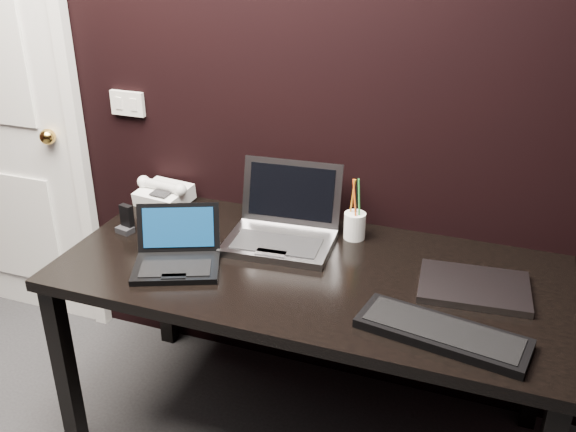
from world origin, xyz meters
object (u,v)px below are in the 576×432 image
(mobile_phone, at_px, (126,222))
(silver_laptop, at_px, (283,228))
(ext_keyboard, at_px, (442,333))
(desk_phone, at_px, (164,194))
(closed_laptop, at_px, (474,287))
(desk, at_px, (309,288))
(pen_cup, at_px, (355,224))
(netbook, at_px, (177,256))

(mobile_phone, bearing_deg, silver_laptop, 13.01)
(ext_keyboard, xyz_separation_m, desk_phone, (-1.21, 0.53, 0.03))
(closed_laptop, bearing_deg, silver_laptop, 171.20)
(desk, height_order, silver_laptop, silver_laptop)
(silver_laptop, xyz_separation_m, pen_cup, (0.24, 0.11, 0.01))
(silver_laptop, distance_m, pen_cup, 0.27)
(netbook, relative_size, desk_phone, 1.48)
(desk, height_order, ext_keyboard, ext_keyboard)
(desk, distance_m, closed_laptop, 0.55)
(mobile_phone, xyz_separation_m, pen_cup, (0.82, 0.25, 0.01))
(silver_laptop, relative_size, ext_keyboard, 0.80)
(closed_laptop, xyz_separation_m, mobile_phone, (-1.27, -0.03, 0.03))
(silver_laptop, xyz_separation_m, closed_laptop, (0.69, -0.11, -0.04))
(silver_laptop, distance_m, desk_phone, 0.59)
(netbook, height_order, silver_laptop, silver_laptop)
(ext_keyboard, xyz_separation_m, closed_laptop, (0.06, 0.29, -0.00))
(closed_laptop, distance_m, mobile_phone, 1.27)
(silver_laptop, distance_m, ext_keyboard, 0.75)
(netbook, relative_size, silver_laptop, 0.89)
(ext_keyboard, distance_m, pen_cup, 0.64)
(desk, relative_size, desk_phone, 7.00)
(netbook, height_order, pen_cup, pen_cup)
(desk, relative_size, silver_laptop, 4.21)
(netbook, xyz_separation_m, mobile_phone, (-0.30, 0.16, 0.00))
(desk, distance_m, silver_laptop, 0.25)
(closed_laptop, distance_m, pen_cup, 0.50)
(closed_laptop, bearing_deg, desk, -174.86)
(closed_laptop, height_order, pen_cup, pen_cup)
(silver_laptop, xyz_separation_m, desk_phone, (-0.58, 0.14, -0.01))
(netbook, relative_size, ext_keyboard, 0.72)
(closed_laptop, bearing_deg, netbook, -169.17)
(desk_phone, relative_size, pen_cup, 1.04)
(netbook, bearing_deg, mobile_phone, 152.30)
(desk, relative_size, ext_keyboard, 3.38)
(mobile_phone, bearing_deg, closed_laptop, 1.18)
(netbook, distance_m, mobile_phone, 0.34)
(ext_keyboard, bearing_deg, closed_laptop, 78.19)
(ext_keyboard, height_order, desk_phone, desk_phone)
(desk, bearing_deg, closed_laptop, 5.14)
(desk, relative_size, mobile_phone, 15.99)
(ext_keyboard, height_order, mobile_phone, mobile_phone)
(desk, distance_m, netbook, 0.46)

